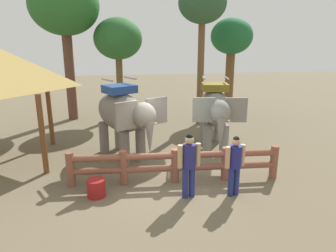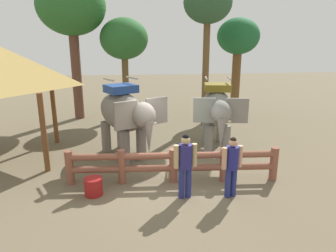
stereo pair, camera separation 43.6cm
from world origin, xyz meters
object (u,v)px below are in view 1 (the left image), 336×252
log_fence (175,163)px  feed_bucket (96,188)px  elephant_near_left (123,115)px  tourist_woman_in_black (189,161)px  tourist_man_in_blue (235,162)px  tree_far_right (231,40)px  tree_deep_back (64,8)px  tree_far_left (202,6)px  elephant_center (215,110)px  tree_back_center (118,40)px

log_fence → feed_bucket: 2.41m
elephant_near_left → log_fence: bearing=-57.4°
elephant_near_left → tourist_woman_in_black: elephant_near_left is taller
tourist_man_in_blue → feed_bucket: 3.87m
tree_far_right → tree_deep_back: (-8.70, 0.35, 1.55)m
tourist_man_in_blue → tree_far_left: 8.95m
feed_bucket → tourist_man_in_blue: bearing=-8.3°
tree_far_left → tree_deep_back: 6.86m
elephant_center → tree_far_right: tree_far_right is taller
tree_far_right → elephant_near_left: bearing=-135.8°
tree_back_center → feed_bucket: 9.92m
tourist_man_in_blue → tree_deep_back: (-5.49, 9.63, 4.73)m
elephant_center → tree_far_left: bearing=83.4°
tourist_man_in_blue → feed_bucket: (-3.76, 0.55, -0.75)m
feed_bucket → tree_deep_back: bearing=100.8°
tree_far_right → tree_deep_back: tree_deep_back is taller
tree_back_center → tourist_man_in_blue: bearing=-73.2°
elephant_near_left → tree_back_center: 6.76m
tree_far_left → tree_far_right: 3.16m
tree_deep_back → feed_bucket: (1.73, -9.08, -5.47)m
tourist_woman_in_black → tree_far_left: 9.07m
tree_far_left → tree_back_center: bearing=152.3°
log_fence → tree_far_left: size_ratio=0.94×
tree_far_right → tourist_man_in_blue: bearing=-109.1°
tree_back_center → tree_far_left: bearing=-27.7°
tree_deep_back → tree_far_right: bearing=-2.3°
tree_far_left → elephant_center: bearing=-96.6°
tree_far_left → tree_far_right: bearing=38.6°
log_fence → tree_deep_back: bearing=115.4°
log_fence → tourist_man_in_blue: bearing=-37.2°
log_fence → elephant_near_left: (-1.45, 2.26, 1.03)m
tourist_man_in_blue → tree_deep_back: 12.05m
tourist_woman_in_black → tree_far_right: 10.67m
log_fence → tree_deep_back: (-4.05, 8.54, 5.12)m
tourist_man_in_blue → tree_deep_back: size_ratio=0.24×
log_fence → tree_deep_back: 10.75m
elephant_near_left → tree_back_center: (-0.02, 6.27, 2.53)m
tree_far_right → feed_bucket: (-6.97, -8.73, -3.93)m
tree_far_right → feed_bucket: size_ratio=10.56×
tourist_man_in_blue → tree_far_right: bearing=70.9°
tree_far_left → tree_back_center: 4.72m
tourist_man_in_blue → tree_deep_back: bearing=119.7°
elephant_near_left → elephant_center: (3.49, 0.39, -0.05)m
tourist_woman_in_black → tree_far_right: tree_far_right is taller
tourist_woman_in_black → tree_deep_back: size_ratio=0.25×
tourist_man_in_blue → tree_back_center: (-2.91, 9.63, 3.16)m
log_fence → elephant_center: (2.04, 2.65, 0.98)m
feed_bucket → tree_far_left: bearing=55.6°
tree_far_left → tree_deep_back: size_ratio=0.93×
log_fence → elephant_center: elephant_center is taller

